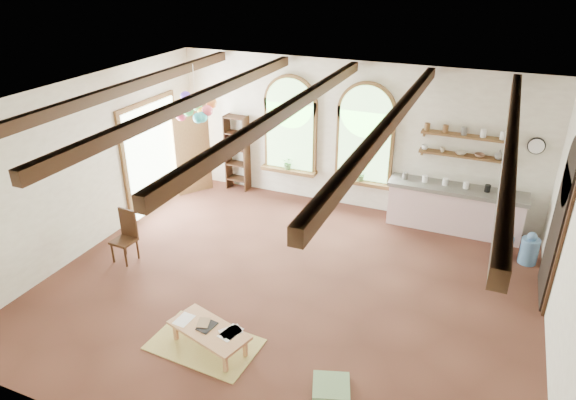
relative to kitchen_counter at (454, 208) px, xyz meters
The scene contains 27 objects.
floor 3.97m from the kitchen_counter, 125.71° to the right, with size 8.00×8.00×0.00m, color brown.
ceiling_beams 4.73m from the kitchen_counter, 125.71° to the right, with size 6.20×6.80×0.18m, color #351F11, non-canonical shape.
window_left 3.88m from the kitchen_counter, behind, with size 1.30×0.28×2.20m.
window_right 2.32m from the kitchen_counter, behind, with size 1.30×0.28×2.20m.
left_doorway 6.44m from the kitchen_counter, 167.37° to the right, with size 0.10×1.90×2.50m, color brown.
right_doorway 2.45m from the kitchen_counter, 45.86° to the right, with size 0.10×1.30×2.40m, color black.
kitchen_counter is the anchor object (origin of this frame).
wall_shelf_lower 1.09m from the kitchen_counter, 90.00° to the left, with size 1.70×0.24×0.04m, color brown.
wall_shelf_upper 1.49m from the kitchen_counter, 90.00° to the left, with size 1.70×0.24×0.04m, color brown.
wall_clock 1.91m from the kitchen_counter, 11.31° to the left, with size 0.32×0.32×0.04m, color black.
bookshelf 5.02m from the kitchen_counter, behind, with size 0.53×0.32×1.80m.
coffee_table 5.71m from the kitchen_counter, 118.84° to the right, with size 1.30×0.85×0.34m.
side_chair 6.46m from the kitchen_counter, 146.62° to the right, with size 0.41×0.41×0.98m.
floor_mat 5.76m from the kitchen_counter, 119.89° to the right, with size 1.55×0.96×0.02m, color tan.
floor_cushion 5.17m from the kitchen_counter, 100.07° to the right, with size 0.48×0.48×0.08m, color #78A16F.
water_jug_a 1.27m from the kitchen_counter, 34.22° to the right, with size 0.27×0.27×0.52m.
water_jug_b 1.64m from the kitchen_counter, 28.32° to the right, with size 0.33×0.33×0.63m.
balloon_cluster 5.60m from the kitchen_counter, 165.89° to the right, with size 0.76×0.80×1.14m.
table_book 5.77m from the kitchen_counter, 120.88° to the right, with size 0.17×0.24×0.02m, color olive.
tablet 5.71m from the kitchen_counter, 119.43° to the right, with size 0.20×0.29×0.01m, color black.
potted_plant_left 3.72m from the kitchen_counter, behind, with size 0.27×0.23×0.30m, color #598C4C.
potted_plant_right 2.04m from the kitchen_counter, behind, with size 0.27×0.23×0.30m, color #598C4C.
shelf_cup_a 1.38m from the kitchen_counter, 166.50° to the left, with size 0.12×0.10×0.10m, color white.
shelf_cup_b 1.22m from the kitchen_counter, 155.77° to the left, with size 0.10×0.10×0.09m, color beige.
shelf_bowl_a 1.14m from the kitchen_counter, 105.52° to the left, with size 0.22×0.22×0.05m, color beige.
shelf_bowl_b 1.18m from the kitchen_counter, 30.96° to the left, with size 0.20×0.20×0.06m, color #8C664C.
shelf_vase 1.37m from the kitchen_counter, 15.48° to the left, with size 0.18×0.18×0.19m, color slate.
Camera 1 is at (2.81, -6.64, 5.12)m, focal length 32.00 mm.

